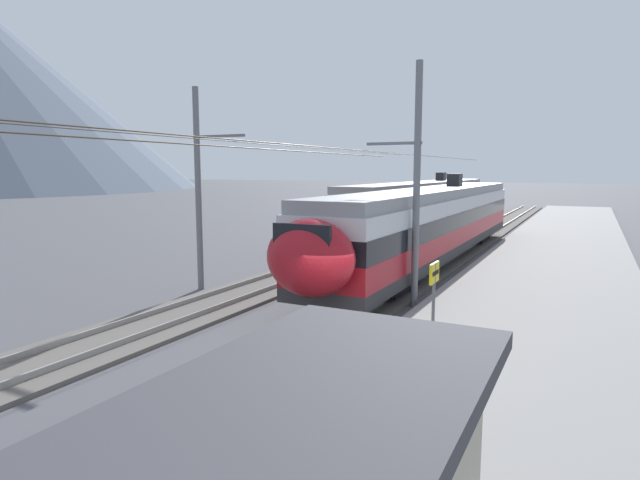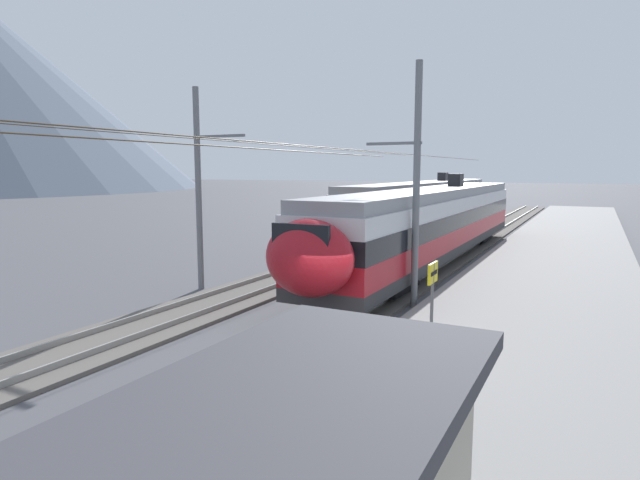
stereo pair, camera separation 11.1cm
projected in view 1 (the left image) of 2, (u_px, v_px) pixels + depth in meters
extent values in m
plane|color=#4C4C51|center=(339.00, 356.00, 13.60)|extent=(400.00, 400.00, 0.00)
cube|color=gray|center=(508.00, 379.00, 11.71)|extent=(120.00, 6.99, 0.35)
cube|color=#5B5651|center=(290.00, 346.00, 14.27)|extent=(120.00, 3.00, 0.12)
cube|color=gray|center=(313.00, 345.00, 13.92)|extent=(120.00, 0.07, 0.16)
cube|color=gray|center=(267.00, 337.00, 14.57)|extent=(120.00, 0.07, 0.16)
cube|color=#5B5651|center=(160.00, 323.00, 16.38)|extent=(120.00, 3.00, 0.12)
cube|color=gray|center=(177.00, 322.00, 16.03)|extent=(120.00, 0.07, 0.16)
cube|color=gray|center=(142.00, 316.00, 16.68)|extent=(120.00, 0.07, 0.16)
cube|color=#2D2D30|center=(435.00, 245.00, 27.10)|extent=(25.89, 2.94, 0.45)
cube|color=maroon|center=(435.00, 233.00, 27.02)|extent=(25.89, 2.94, 0.85)
cube|color=black|center=(436.00, 217.00, 26.91)|extent=(25.89, 2.98, 0.75)
cube|color=silver|center=(436.00, 203.00, 26.82)|extent=(25.89, 2.94, 0.65)
cube|color=gray|center=(436.00, 193.00, 26.75)|extent=(25.59, 2.74, 0.45)
cube|color=black|center=(379.00, 283.00, 20.08)|extent=(2.80, 2.35, 0.42)
cube|color=black|center=(468.00, 236.00, 34.24)|extent=(2.80, 2.35, 0.42)
ellipsoid|color=maroon|center=(310.00, 258.00, 15.03)|extent=(1.80, 2.71, 2.25)
cube|color=black|center=(302.00, 245.00, 14.53)|extent=(0.16, 1.77, 1.19)
cube|color=black|center=(455.00, 180.00, 30.10)|extent=(0.90, 0.70, 0.70)
cube|color=#2D2D30|center=(425.00, 219.00, 42.00)|extent=(29.80, 2.95, 0.45)
cube|color=orange|center=(426.00, 211.00, 41.92)|extent=(29.80, 2.95, 0.85)
cube|color=black|center=(426.00, 200.00, 41.81)|extent=(29.80, 2.99, 0.75)
cube|color=silver|center=(426.00, 192.00, 41.72)|extent=(29.80, 2.95, 0.65)
cube|color=gray|center=(426.00, 185.00, 41.65)|extent=(29.50, 2.75, 0.45)
cube|color=black|center=(385.00, 237.00, 33.91)|extent=(2.80, 2.36, 0.42)
cube|color=black|center=(453.00, 215.00, 50.21)|extent=(2.80, 2.36, 0.42)
ellipsoid|color=orange|center=(345.00, 217.00, 28.20)|extent=(1.80, 2.71, 2.25)
cube|color=black|center=(341.00, 210.00, 27.70)|extent=(0.16, 1.77, 1.19)
cube|color=black|center=(441.00, 177.00, 45.51)|extent=(0.90, 0.70, 0.70)
cylinder|color=slate|center=(417.00, 187.00, 18.00)|extent=(0.24, 0.24, 8.36)
cube|color=slate|center=(394.00, 143.00, 18.19)|extent=(0.10, 1.99, 0.10)
cylinder|color=#473823|center=(371.00, 151.00, 18.61)|extent=(38.24, 0.02, 0.02)
cylinder|color=slate|center=(198.00, 190.00, 20.76)|extent=(0.24, 0.24, 7.93)
cube|color=slate|center=(218.00, 136.00, 20.02)|extent=(0.10, 2.40, 0.10)
cylinder|color=#473823|center=(241.00, 142.00, 19.58)|extent=(38.24, 0.02, 0.02)
cylinder|color=#59595B|center=(433.00, 306.00, 13.08)|extent=(0.08, 0.08, 2.15)
cube|color=yellow|center=(434.00, 273.00, 12.98)|extent=(0.70, 0.06, 0.50)
cube|color=black|center=(436.00, 273.00, 12.96)|extent=(0.52, 0.01, 0.10)
cylinder|color=#383842|center=(396.00, 403.00, 9.14)|extent=(0.14, 0.14, 0.82)
cylinder|color=#383842|center=(399.00, 399.00, 9.28)|extent=(0.14, 0.14, 0.82)
ellipsoid|color=#B7C6B7|center=(398.00, 362.00, 9.12)|extent=(0.36, 0.22, 0.62)
sphere|color=tan|center=(398.00, 336.00, 9.06)|extent=(0.22, 0.22, 0.22)
cylinder|color=#B7C6B7|center=(394.00, 369.00, 8.93)|extent=(0.09, 0.09, 0.58)
cylinder|color=#B7C6B7|center=(402.00, 360.00, 9.32)|extent=(0.09, 0.09, 0.58)
cube|color=#472D1E|center=(421.00, 404.00, 9.69)|extent=(0.32, 0.18, 0.30)
torus|color=#472D1E|center=(421.00, 394.00, 9.66)|extent=(0.16, 0.02, 0.16)
cylinder|color=brown|center=(321.00, 433.00, 8.56)|extent=(0.51, 0.51, 0.35)
sphere|color=#33752D|center=(321.00, 412.00, 8.52)|extent=(0.61, 0.61, 0.61)
sphere|color=#DB5193|center=(321.00, 404.00, 8.50)|extent=(0.34, 0.34, 0.34)
cylinder|color=brown|center=(377.00, 367.00, 11.40)|extent=(0.41, 0.41, 0.39)
sphere|color=#33752D|center=(378.00, 352.00, 11.35)|extent=(0.48, 0.48, 0.48)
sphere|color=purple|center=(378.00, 347.00, 11.34)|extent=(0.27, 0.27, 0.27)
cube|color=#3D3D42|center=(262.00, 436.00, 3.08)|extent=(5.04, 2.11, 0.16)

